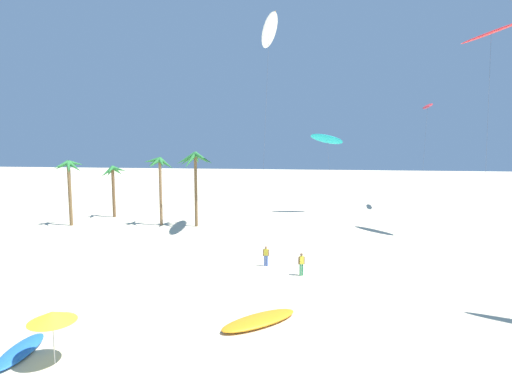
% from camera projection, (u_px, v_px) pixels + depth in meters
% --- Properties ---
extents(palm_tree_0, '(3.49, 3.54, 7.85)m').
position_uv_depth(palm_tree_0, '(69.00, 173.00, 48.66)').
color(palm_tree_0, brown).
rests_on(palm_tree_0, ground).
extents(palm_tree_1, '(3.45, 3.66, 6.90)m').
position_uv_depth(palm_tree_1, '(113.00, 177.00, 54.38)').
color(palm_tree_1, brown).
rests_on(palm_tree_1, ground).
extents(palm_tree_2, '(3.56, 3.63, 8.22)m').
position_uv_depth(palm_tree_2, '(160.00, 168.00, 48.66)').
color(palm_tree_2, olive).
rests_on(palm_tree_2, ground).
extents(palm_tree_3, '(4.59, 4.32, 8.86)m').
position_uv_depth(palm_tree_3, '(195.00, 164.00, 47.98)').
color(palm_tree_3, brown).
rests_on(palm_tree_3, ground).
extents(flying_kite_0, '(3.58, 8.72, 22.64)m').
position_uv_depth(flying_kite_0, '(269.00, 32.00, 42.89)').
color(flying_kite_0, white).
rests_on(flying_kite_0, ground).
extents(flying_kite_2, '(1.99, 5.60, 15.95)m').
position_uv_depth(flying_kite_2, '(428.00, 106.00, 60.19)').
color(flying_kite_2, red).
rests_on(flying_kite_2, ground).
extents(flying_kite_3, '(5.38, 11.31, 21.66)m').
position_uv_depth(flying_kite_3, '(491.00, 33.00, 41.01)').
color(flying_kite_3, red).
rests_on(flying_kite_3, ground).
extents(flying_kite_4, '(4.95, 8.54, 11.55)m').
position_uv_depth(flying_kite_4, '(327.00, 139.00, 56.79)').
color(flying_kite_4, '#19B2B7').
rests_on(flying_kite_4, ground).
extents(grounded_kite_0, '(4.46, 4.41, 0.37)m').
position_uv_depth(grounded_kite_0, '(259.00, 320.00, 22.33)').
color(grounded_kite_0, orange).
rests_on(grounded_kite_0, ground).
extents(grounded_kite_1, '(1.66, 3.68, 0.32)m').
position_uv_depth(grounded_kite_1, '(20.00, 351.00, 19.05)').
color(grounded_kite_1, blue).
rests_on(grounded_kite_1, ground).
extents(person_foreground_walker, '(0.51, 0.21, 1.62)m').
position_uv_depth(person_foreground_walker, '(266.00, 255.00, 32.84)').
color(person_foreground_walker, '#284CA3').
rests_on(person_foreground_walker, ground).
extents(person_near_left, '(0.48, 0.30, 1.71)m').
position_uv_depth(person_near_left, '(301.00, 263.00, 30.40)').
color(person_near_left, '#338E56').
rests_on(person_near_left, ground).
extents(beach_umbrella, '(2.07, 2.07, 2.42)m').
position_uv_depth(beach_umbrella, '(52.00, 317.00, 18.00)').
color(beach_umbrella, beige).
rests_on(beach_umbrella, ground).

